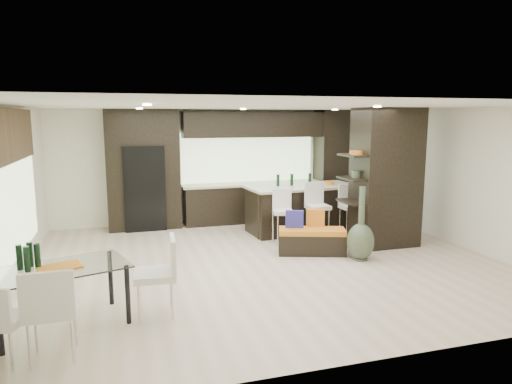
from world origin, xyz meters
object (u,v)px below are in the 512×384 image
object	(u,v)px
chair_far	(2,326)
floor_vase	(361,223)
dining_table	(62,297)
bench	(312,241)
stool_right	(350,216)
chair_end	(155,280)
stool_left	(283,222)
kitchen_island	(302,208)
chair_near	(52,316)
stool_mid	(318,217)

from	to	relation	value
chair_far	floor_vase	bearing A→B (deg)	38.38
dining_table	chair_far	world-z (taller)	chair_far
bench	dining_table	world-z (taller)	dining_table
stool_right	bench	distance (m)	1.53
dining_table	chair_end	distance (m)	1.11
stool_left	dining_table	xyz separation A→B (m)	(-3.83, -2.80, -0.07)
kitchen_island	dining_table	world-z (taller)	kitchen_island
dining_table	chair_near	distance (m)	0.78
floor_vase	chair_far	world-z (taller)	floor_vase
bench	floor_vase	size ratio (longest dim) A/B	0.93
stool_right	chair_end	world-z (taller)	chair_end
stool_left	chair_end	xyz separation A→B (m)	(-2.73, -2.80, 0.03)
stool_mid	chair_near	size ratio (longest dim) A/B	1.02
floor_vase	chair_near	xyz separation A→B (m)	(-4.78, -2.11, -0.19)
chair_end	stool_right	bearing A→B (deg)	-53.17
chair_near	chair_far	size ratio (longest dim) A/B	1.16
kitchen_island	bench	distance (m)	1.78
stool_right	bench	world-z (taller)	stool_right
dining_table	stool_right	bearing A→B (deg)	10.06
dining_table	stool_mid	bearing A→B (deg)	13.67
stool_left	stool_mid	xyz separation A→B (m)	(0.76, -0.02, 0.04)
stool_mid	bench	world-z (taller)	stool_mid
stool_left	floor_vase	bearing A→B (deg)	-44.92
bench	chair_end	bearing A→B (deg)	-128.80
stool_left	floor_vase	xyz separation A→B (m)	(0.95, -1.45, 0.22)
bench	kitchen_island	bearing A→B (deg)	92.07
floor_vase	chair_end	world-z (taller)	floor_vase
stool_right	floor_vase	xyz separation A→B (m)	(-0.57, -1.45, 0.21)
stool_right	stool_left	bearing A→B (deg)	179.56
bench	chair_end	size ratio (longest dim) A/B	1.31
kitchen_island	dining_table	size ratio (longest dim) A/B	1.60
chair_far	chair_end	size ratio (longest dim) A/B	0.86
kitchen_island	stool_mid	world-z (taller)	kitchen_island
stool_right	chair_far	xyz separation A→B (m)	(-5.83, -3.53, -0.04)
kitchen_island	stool_right	xyz separation A→B (m)	(0.76, -0.83, -0.06)
bench	floor_vase	xyz separation A→B (m)	(0.68, -0.59, 0.43)
kitchen_island	chair_near	world-z (taller)	kitchen_island
bench	chair_far	distance (m)	5.30
stool_mid	bench	xyz separation A→B (m)	(-0.49, -0.84, -0.24)
stool_right	floor_vase	bearing A→B (deg)	-111.60
floor_vase	chair_far	size ratio (longest dim) A/B	1.63
floor_vase	chair_end	bearing A→B (deg)	-159.91
stool_right	chair_near	xyz separation A→B (m)	(-5.35, -3.56, 0.02)
chair_far	kitchen_island	bearing A→B (deg)	57.48
kitchen_island	chair_far	size ratio (longest dim) A/B	3.02
stool_left	stool_mid	world-z (taller)	stool_mid
floor_vase	stool_right	bearing A→B (deg)	68.61
stool_left	chair_near	world-z (taller)	chair_near
floor_vase	dining_table	distance (m)	4.97
chair_end	chair_near	bearing A→B (deg)	128.29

